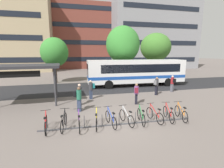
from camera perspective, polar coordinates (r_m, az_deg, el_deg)
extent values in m
plane|color=#6B605B|center=(9.83, 1.66, -13.51)|extent=(200.00, 200.00, 0.00)
cube|color=#232326|center=(19.58, -6.36, -1.24)|extent=(80.00, 7.20, 0.01)
cube|color=white|center=(20.63, 8.44, 4.52)|extent=(12.06, 2.84, 2.70)
cube|color=#1947A3|center=(20.71, 8.39, 2.73)|extent=(12.08, 2.86, 0.36)
cube|color=black|center=(19.31, -6.92, 7.50)|extent=(1.06, 2.32, 0.40)
cube|color=black|center=(19.33, -8.43, 4.91)|extent=(0.13, 2.19, 1.40)
cube|color=black|center=(19.55, 10.58, 5.31)|extent=(9.84, 0.30, 0.97)
cube|color=black|center=(21.86, 8.06, 5.94)|extent=(9.84, 0.30, 0.97)
cylinder|color=black|center=(18.72, -1.14, -0.17)|extent=(1.01, 0.32, 1.00)
cylinder|color=black|center=(20.95, -2.35, 0.99)|extent=(1.01, 0.32, 1.00)
cylinder|color=black|center=(21.41, 18.80, 0.63)|extent=(1.01, 0.32, 1.00)
cylinder|color=black|center=(23.39, 15.92, 1.60)|extent=(1.01, 0.32, 1.00)
cube|color=#47474C|center=(9.64, 2.47, -13.81)|extent=(8.78, 0.44, 0.06)
cylinder|color=#47474C|center=(9.45, -21.84, -13.03)|extent=(0.04, 0.04, 0.70)
cylinder|color=#47474C|center=(9.31, -15.78, -12.99)|extent=(0.04, 0.04, 0.70)
cylinder|color=#47474C|center=(9.28, -9.61, -12.82)|extent=(0.04, 0.04, 0.70)
cylinder|color=#47474C|center=(9.35, -3.48, -12.50)|extent=(0.04, 0.04, 0.70)
cylinder|color=#47474C|center=(9.52, 2.48, -12.06)|extent=(0.04, 0.04, 0.70)
cylinder|color=#47474C|center=(9.78, 8.16, -11.51)|extent=(0.04, 0.04, 0.70)
cylinder|color=#47474C|center=(10.13, 13.47, -10.91)|extent=(0.04, 0.04, 0.70)
cylinder|color=#47474C|center=(10.56, 18.37, -10.26)|extent=(0.04, 0.04, 0.70)
cylinder|color=#47474C|center=(11.06, 22.83, -9.61)|extent=(0.04, 0.04, 0.70)
torus|color=black|center=(9.94, -21.82, -11.81)|extent=(0.11, 0.71, 0.70)
torus|color=black|center=(9.01, -22.14, -14.23)|extent=(0.11, 0.71, 0.70)
cube|color=red|center=(9.37, -22.10, -11.15)|extent=(0.11, 0.92, 0.58)
cylinder|color=red|center=(8.99, -22.22, -12.44)|extent=(0.03, 0.03, 0.55)
cube|color=black|center=(8.90, -22.34, -10.87)|extent=(0.12, 0.23, 0.05)
cylinder|color=red|center=(9.81, -21.95, -10.15)|extent=(0.03, 0.03, 0.65)
cylinder|color=black|center=(9.71, -22.08, -8.42)|extent=(0.52, 0.07, 0.03)
torus|color=black|center=(9.89, -15.86, -11.56)|extent=(0.14, 0.70, 0.70)
torus|color=black|center=(8.97, -17.01, -14.00)|extent=(0.14, 0.70, 0.70)
cube|color=black|center=(9.33, -16.49, -10.90)|extent=(0.16, 0.92, 0.58)
cylinder|color=black|center=(8.96, -16.98, -12.19)|extent=(0.03, 0.03, 0.55)
cube|color=black|center=(8.86, -17.07, -10.62)|extent=(0.13, 0.23, 0.05)
cylinder|color=black|center=(9.76, -15.98, -9.89)|extent=(0.04, 0.04, 0.65)
cylinder|color=black|center=(9.66, -16.07, -8.14)|extent=(0.52, 0.10, 0.03)
torus|color=black|center=(9.67, -11.45, -11.88)|extent=(0.05, 0.70, 0.70)
torus|color=black|center=(8.73, -11.26, -14.43)|extent=(0.05, 0.70, 0.70)
cube|color=#702893|center=(9.09, -11.44, -11.23)|extent=(0.04, 0.92, 0.58)
cylinder|color=#702893|center=(8.72, -11.34, -12.58)|extent=(0.03, 0.03, 0.55)
cube|color=black|center=(8.62, -11.41, -10.96)|extent=(0.10, 0.22, 0.05)
cylinder|color=#702893|center=(9.53, -11.52, -10.19)|extent=(0.03, 0.03, 0.65)
cylinder|color=black|center=(9.43, -11.59, -8.40)|extent=(0.52, 0.04, 0.03)
torus|color=black|center=(9.76, -5.39, -11.48)|extent=(0.15, 0.70, 0.70)
torus|color=black|center=(8.83, -5.46, -13.97)|extent=(0.15, 0.70, 0.70)
cube|color=yellow|center=(9.19, -5.46, -10.82)|extent=(0.17, 0.91, 0.58)
cylinder|color=yellow|center=(8.81, -5.49, -12.14)|extent=(0.03, 0.03, 0.55)
cube|color=black|center=(8.71, -5.52, -10.54)|extent=(0.13, 0.23, 0.05)
cylinder|color=yellow|center=(9.63, -5.43, -9.79)|extent=(0.04, 0.04, 0.65)
cylinder|color=black|center=(9.52, -5.46, -8.02)|extent=(0.52, 0.11, 0.03)
torus|color=black|center=(9.85, -1.51, -11.23)|extent=(0.14, 0.70, 0.70)
torus|color=black|center=(8.97, 0.80, -13.49)|extent=(0.14, 0.70, 0.70)
cube|color=#1E3DB2|center=(9.31, -0.46, -10.48)|extent=(0.16, 0.92, 0.58)
cylinder|color=#1E3DB2|center=(8.96, 0.56, -11.70)|extent=(0.03, 0.03, 0.55)
cube|color=black|center=(8.86, 0.56, -10.13)|extent=(0.13, 0.23, 0.05)
cylinder|color=#1E3DB2|center=(9.72, -1.47, -9.55)|extent=(0.04, 0.04, 0.65)
cylinder|color=black|center=(9.62, -1.48, -7.79)|extent=(0.52, 0.10, 0.03)
torus|color=black|center=(10.06, 3.63, -10.75)|extent=(0.17, 0.70, 0.70)
torus|color=black|center=(9.25, 6.67, -12.81)|extent=(0.17, 0.70, 0.70)
cube|color=#B7BABF|center=(9.55, 5.05, -9.96)|extent=(0.20, 0.91, 0.58)
cylinder|color=#B7BABF|center=(9.22, 6.38, -11.09)|extent=(0.04, 0.04, 0.55)
cube|color=black|center=(9.13, 6.41, -9.55)|extent=(0.14, 0.23, 0.05)
cylinder|color=#B7BABF|center=(9.94, 3.71, -9.11)|extent=(0.04, 0.04, 0.65)
cylinder|color=black|center=(9.84, 3.73, -7.38)|extent=(0.52, 0.12, 0.03)
torus|color=black|center=(10.38, 9.34, -10.19)|extent=(0.15, 0.70, 0.70)
torus|color=black|center=(9.47, 10.86, -12.35)|extent=(0.15, 0.70, 0.70)
cube|color=#1E7F38|center=(9.83, 10.09, -9.48)|extent=(0.17, 0.91, 0.58)
cylinder|color=#1E7F38|center=(9.46, 10.75, -10.65)|extent=(0.03, 0.03, 0.55)
cube|color=black|center=(9.37, 10.81, -9.14)|extent=(0.13, 0.23, 0.05)
cylinder|color=#1E7F38|center=(10.26, 9.42, -8.59)|extent=(0.04, 0.04, 0.65)
cylinder|color=black|center=(10.16, 9.47, -6.92)|extent=(0.52, 0.11, 0.03)
torus|color=black|center=(10.67, 12.97, -9.74)|extent=(0.14, 0.70, 0.70)
torus|color=black|center=(9.91, 16.33, -11.54)|extent=(0.14, 0.70, 0.70)
cube|color=red|center=(10.19, 14.60, -8.93)|extent=(0.15, 0.92, 0.58)
cylinder|color=red|center=(9.89, 16.06, -9.93)|extent=(0.03, 0.03, 0.55)
cube|color=black|center=(9.80, 16.14, -8.49)|extent=(0.13, 0.23, 0.05)
cylinder|color=red|center=(10.55, 13.10, -8.17)|extent=(0.04, 0.04, 0.65)
cylinder|color=black|center=(10.46, 13.17, -6.55)|extent=(0.52, 0.10, 0.03)
torus|color=black|center=(11.16, 18.01, -9.08)|extent=(0.18, 0.70, 0.70)
torus|color=black|center=(10.28, 20.04, -10.94)|extent=(0.18, 0.70, 0.70)
cube|color=red|center=(10.63, 19.04, -8.35)|extent=(0.21, 0.91, 0.58)
cylinder|color=red|center=(10.27, 19.92, -9.37)|extent=(0.04, 0.04, 0.55)
cube|color=black|center=(10.19, 20.01, -7.97)|extent=(0.14, 0.23, 0.05)
cylinder|color=red|center=(11.05, 18.15, -7.58)|extent=(0.04, 0.04, 0.65)
cylinder|color=black|center=(10.96, 18.24, -6.02)|extent=(0.52, 0.13, 0.03)
torus|color=black|center=(11.53, 21.70, -8.69)|extent=(0.17, 0.70, 0.70)
torus|color=black|center=(10.67, 24.01, -10.42)|extent=(0.17, 0.70, 0.70)
cube|color=orange|center=(11.01, 22.88, -7.96)|extent=(0.20, 0.91, 0.58)
cylinder|color=orange|center=(10.67, 23.87, -8.91)|extent=(0.03, 0.03, 0.55)
cube|color=black|center=(10.58, 23.98, -7.57)|extent=(0.14, 0.23, 0.05)
cylinder|color=orange|center=(11.41, 21.85, -7.23)|extent=(0.04, 0.04, 0.65)
cylinder|color=black|center=(11.33, 21.96, -5.72)|extent=(0.52, 0.12, 0.03)
cylinder|color=#38383D|center=(13.19, -19.18, -1.13)|extent=(0.15, 0.15, 2.92)
cylinder|color=#38383D|center=(15.61, -18.85, 0.65)|extent=(0.15, 0.15, 2.92)
cube|color=#28282D|center=(14.56, -29.75, 5.34)|extent=(6.20, 3.58, 0.20)
cube|color=black|center=(13.26, -30.87, 2.88)|extent=(3.35, 0.26, 0.44)
cube|color=#565660|center=(13.15, -11.10, -5.46)|extent=(0.24, 0.29, 0.83)
cylinder|color=#333338|center=(12.97, -11.22, -2.31)|extent=(0.39, 0.39, 0.65)
sphere|color=beige|center=(12.88, -11.29, -0.43)|extent=(0.22, 0.22, 0.22)
cube|color=#197075|center=(13.21, -11.10, -1.92)|extent=(0.30, 0.22, 0.40)
cube|color=black|center=(13.34, 8.41, -5.15)|extent=(0.28, 0.32, 0.83)
cylinder|color=#7F4C93|center=(13.16, 8.49, -2.09)|extent=(0.44, 0.44, 0.63)
sphere|color=#936B4C|center=(13.08, 8.54, -0.28)|extent=(0.22, 0.22, 0.22)
cube|color=maroon|center=(12.90, 8.50, -2.21)|extent=(0.33, 0.27, 0.40)
cube|color=#565660|center=(18.40, 20.08, -1.24)|extent=(0.27, 0.31, 0.87)
cylinder|color=maroon|center=(18.26, 20.24, 1.10)|extent=(0.42, 0.42, 0.65)
sphere|color=beige|center=(18.20, 20.33, 2.46)|extent=(0.22, 0.22, 0.22)
cube|color=black|center=(18.10, 20.88, 1.08)|extent=(0.32, 0.25, 0.40)
cube|color=#2D3851|center=(11.78, -11.29, -7.27)|extent=(0.32, 0.29, 0.87)
cylinder|color=#23664C|center=(11.57, -11.43, -3.68)|extent=(0.45, 0.45, 0.65)
sphere|color=brown|center=(11.47, -11.51, -1.56)|extent=(0.22, 0.22, 0.22)
cube|color=black|center=(11.66, -12.63, -3.45)|extent=(0.28, 0.33, 0.40)
cube|color=#2D3851|center=(14.68, -7.35, -3.65)|extent=(0.27, 0.22, 0.83)
cylinder|color=#333338|center=(14.52, -7.42, -0.80)|extent=(0.36, 0.36, 0.66)
sphere|color=beige|center=(14.44, -7.47, 0.91)|extent=(0.22, 0.22, 0.22)
cube|color=#197075|center=(14.56, -6.42, -0.61)|extent=(0.20, 0.29, 0.40)
cube|color=black|center=(16.57, 15.16, -2.16)|extent=(0.33, 0.31, 0.90)
cylinder|color=#333338|center=(16.42, 15.29, 0.48)|extent=(0.47, 0.47, 0.65)
sphere|color=#936B4C|center=(16.35, 15.36, 1.98)|extent=(0.22, 0.22, 0.22)
cube|color=slate|center=(16.18, 14.86, 0.48)|extent=(0.30, 0.33, 0.40)
cylinder|color=brown|center=(24.31, 3.67, 4.73)|extent=(0.32, 0.32, 3.03)
ellipsoid|color=#388433|center=(24.21, 3.78, 13.54)|extent=(4.81, 4.81, 5.21)
cylinder|color=brown|center=(29.91, 14.57, 5.53)|extent=(0.32, 0.32, 3.03)
ellipsoid|color=#427A2D|center=(29.82, 14.89, 12.29)|extent=(5.16, 5.16, 4.74)
cylinder|color=brown|center=(23.77, -18.93, 3.41)|extent=(0.32, 0.32, 2.50)
ellipsoid|color=#388433|center=(23.61, -19.36, 10.40)|extent=(3.63, 3.63, 3.88)
cube|color=gray|center=(48.43, 13.43, 17.70)|extent=(22.37, 11.73, 20.34)
cube|color=black|center=(42.87, 16.57, 8.13)|extent=(19.69, 0.06, 1.10)
cube|color=black|center=(42.92, 16.86, 13.56)|extent=(19.69, 0.06, 1.10)
cube|color=black|center=(43.34, 17.17, 18.93)|extent=(19.69, 0.06, 1.10)
cube|color=black|center=(44.14, 17.49, 24.15)|extent=(19.69, 0.06, 1.10)
cube|color=brown|center=(48.38, -10.16, 15.65)|extent=(16.66, 10.25, 16.69)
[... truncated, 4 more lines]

